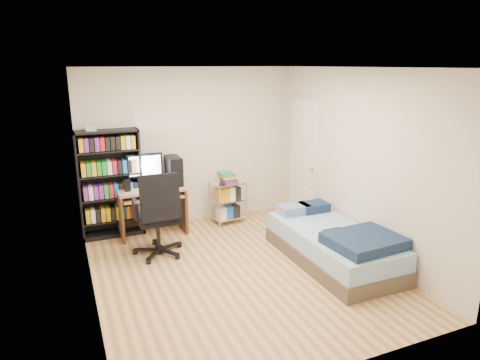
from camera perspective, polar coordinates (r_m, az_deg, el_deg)
name	(u,v)px	position (r m, az deg, el deg)	size (l,w,h in m)	color
room	(240,175)	(5.11, -0.05, 0.61)	(3.58, 4.08, 2.58)	tan
media_shelf	(110,183)	(6.64, -16.94, -0.35)	(0.91, 0.30, 1.69)	black
computer_desk	(157,190)	(6.66, -11.04, -1.37)	(0.99, 0.57, 1.24)	#A98257
office_chair	(159,229)	(5.92, -10.78, -6.45)	(0.72, 0.72, 1.19)	black
wire_cart	(228,190)	(6.96, -1.64, -1.37)	(0.57, 0.44, 0.84)	silver
bed	(334,244)	(5.81, 12.44, -8.39)	(0.99, 1.97, 0.56)	#50453B
door	(304,161)	(7.11, 8.53, 2.54)	(0.12, 0.80, 2.00)	silver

